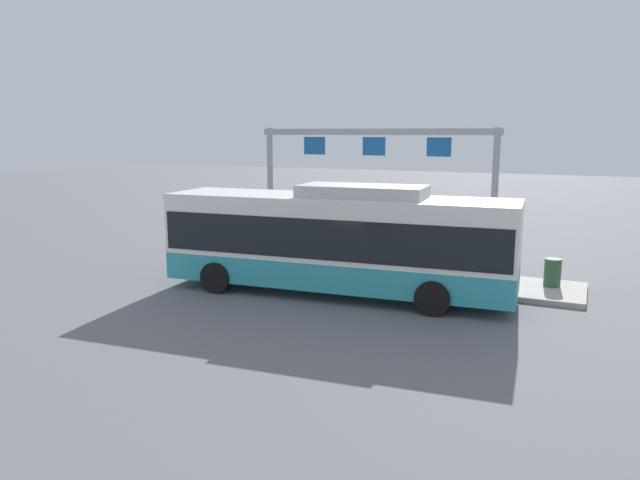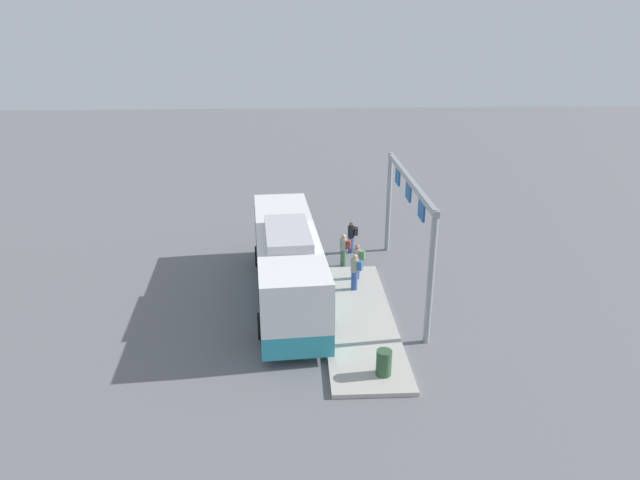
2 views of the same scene
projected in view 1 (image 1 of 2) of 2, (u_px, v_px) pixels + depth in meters
The scene contains 9 objects.
ground_plane at pixel (336, 294), 18.83m from camera, with size 120.00×120.00×0.00m, color slate.
platform_curb at pixel (428, 279), 20.44m from camera, with size 10.00×2.80×0.16m, color #B2ADA3.
bus_main at pixel (337, 238), 18.51m from camera, with size 11.03×3.33×3.46m.
person_boarding at pixel (253, 238), 23.66m from camera, with size 0.37×0.55×1.67m.
person_waiting_near at pixel (286, 244), 22.45m from camera, with size 0.43×0.58×1.67m.
person_waiting_mid at pixel (334, 241), 22.10m from camera, with size 0.45×0.59×1.67m.
person_waiting_far at pixel (361, 245), 21.43m from camera, with size 0.50×0.60×1.67m.
platform_sign_gantry at pixel (374, 165), 23.06m from camera, with size 9.59×0.24×5.20m.
trash_bin at pixel (553, 272), 19.08m from camera, with size 0.52×0.52×0.90m, color #2D5133.
Camera 1 is at (-7.15, 16.77, 5.04)m, focal length 33.49 mm.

